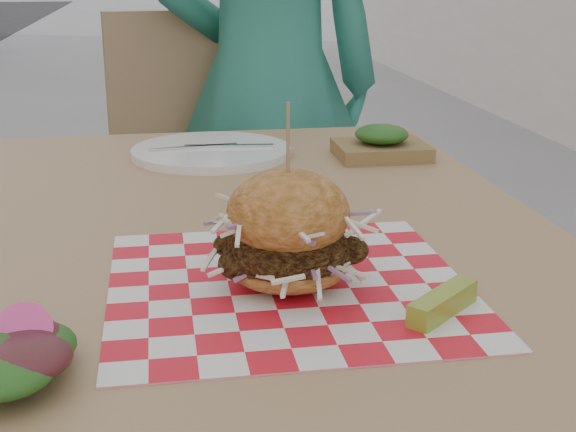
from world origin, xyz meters
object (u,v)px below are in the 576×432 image
patio_table (236,289)px  sandwich (288,236)px  diner (268,85)px  patio_chair (191,177)px

patio_table → sandwich: (0.04, -0.19, 0.13)m
diner → patio_table: bearing=82.8°
diner → patio_chair: bearing=-1.3°
patio_table → sandwich: size_ratio=6.44×
diner → sandwich: 1.19m
diner → patio_chair: 0.30m
diner → patio_table: (-0.18, -0.99, -0.11)m
patio_chair → patio_table: bearing=-96.9°
diner → sandwich: (-0.14, -1.18, 0.02)m
patio_table → patio_chair: 1.01m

